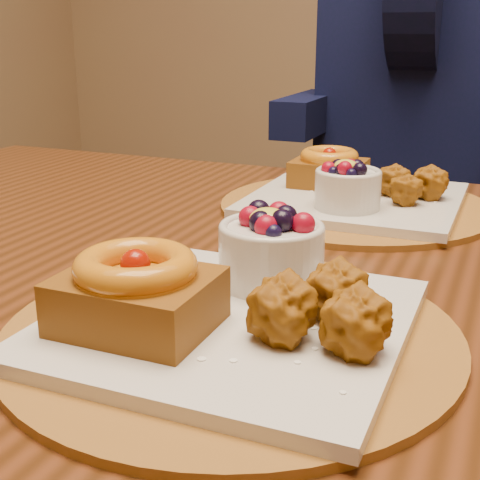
% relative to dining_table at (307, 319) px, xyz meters
% --- Properties ---
extents(dining_table, '(1.60, 0.90, 0.76)m').
position_rel_dining_table_xyz_m(dining_table, '(0.00, 0.00, 0.00)').
color(dining_table, '#361B09').
rests_on(dining_table, ground).
extents(place_setting_near, '(0.38, 0.38, 0.09)m').
position_rel_dining_table_xyz_m(place_setting_near, '(-0.00, -0.21, 0.11)').
color(place_setting_near, brown).
rests_on(place_setting_near, dining_table).
extents(place_setting_far, '(0.38, 0.38, 0.08)m').
position_rel_dining_table_xyz_m(place_setting_far, '(-0.00, 0.22, 0.10)').
color(place_setting_far, brown).
rests_on(place_setting_far, dining_table).
extents(chair_far, '(0.49, 0.49, 0.91)m').
position_rel_dining_table_xyz_m(chair_far, '(-0.03, 0.87, -0.17)').
color(chair_far, black).
rests_on(chair_far, ground).
extents(diner, '(0.54, 0.51, 0.88)m').
position_rel_dining_table_xyz_m(diner, '(-0.03, 0.94, 0.26)').
color(diner, black).
rests_on(diner, ground).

